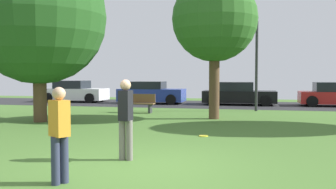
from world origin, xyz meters
TOP-DOWN VIEW (x-y plane):
  - ground_plane at (0.00, 0.00)m, footprint 44.00×44.00m
  - road_strip at (0.00, 16.00)m, footprint 44.00×6.40m
  - maple_tree_near at (0.53, 8.30)m, footprint 3.48×3.48m
  - oak_tree_left at (-5.90, 5.80)m, footprint 5.14×5.14m
  - person_thrower at (-0.98, -1.46)m, footprint 0.39×0.35m
  - person_walking at (-0.51, 0.41)m, footprint 0.30×0.33m
  - frisbee_disc at (0.69, 3.81)m, footprint 0.27×0.27m
  - parked_car_white at (-9.83, 16.24)m, footprint 4.31×2.07m
  - parked_car_blue at (-4.29, 15.95)m, footprint 4.19×2.04m
  - parked_car_black at (1.24, 16.15)m, footprint 4.40×2.12m
  - parked_car_red at (6.78, 16.31)m, footprint 4.05×2.00m
  - park_bench at (-3.27, 10.04)m, footprint 1.60×0.45m
  - street_lamp_post at (2.26, 12.20)m, footprint 0.14×0.14m

SIDE VIEW (x-z plane):
  - ground_plane at x=0.00m, z-range 0.00..0.00m
  - road_strip at x=0.00m, z-range 0.00..0.01m
  - frisbee_disc at x=0.69m, z-range 0.00..0.03m
  - park_bench at x=-3.27m, z-range 0.01..0.91m
  - parked_car_red at x=6.78m, z-range -0.06..1.34m
  - parked_car_black at x=1.24m, z-range -0.06..1.34m
  - parked_car_blue at x=-4.29m, z-range -0.05..1.37m
  - parked_car_white at x=-9.83m, z-range -0.06..1.39m
  - person_thrower at x=-0.98m, z-range 0.08..1.66m
  - person_walking at x=-0.51m, z-range 0.09..1.78m
  - street_lamp_post at x=2.26m, z-range 0.00..4.50m
  - oak_tree_left at x=-5.90m, z-range 0.71..7.30m
  - maple_tree_near at x=0.53m, z-range 1.14..6.97m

